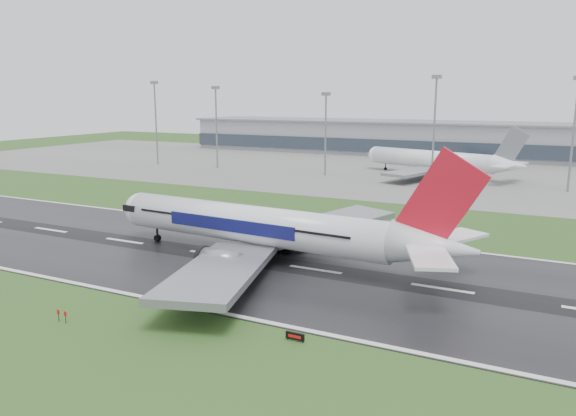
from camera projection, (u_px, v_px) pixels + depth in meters
The scene contains 12 objects.
ground at pixel (211, 254), 96.57m from camera, with size 520.00×520.00×0.00m, color #274A1B.
runway at pixel (211, 254), 96.56m from camera, with size 400.00×45.00×0.10m, color black.
apron at pixel (399, 170), 206.35m from camera, with size 400.00×130.00×0.08m, color slate.
terminal at pixel (433, 139), 257.56m from camera, with size 240.00×36.00×15.00m, color gray.
main_airliner at pixel (274, 204), 90.51m from camera, with size 66.21×63.06×19.55m, color white, non-canonical shape.
parked_airliner at pixel (438, 150), 190.14m from camera, with size 60.35×56.19×17.69m, color white, non-canonical shape.
runway_sign at pixel (295, 337), 62.31m from camera, with size 2.30×0.26×1.04m, color black, non-canonical shape.
floodmast_0 at pixel (156, 125), 222.00m from camera, with size 0.64×0.64×32.14m, color gray.
floodmast_1 at pixel (217, 129), 209.56m from camera, with size 0.64×0.64×29.95m, color gray.
floodmast_2 at pixel (325, 136), 190.23m from camera, with size 0.64×0.64×27.55m, color gray.
floodmast_3 at pixel (434, 132), 173.60m from camera, with size 0.64×0.64×32.71m, color gray.
floodmast_4 at pixel (573, 137), 156.60m from camera, with size 0.64×0.64×31.82m, color gray.
Camera 1 is at (53.32, -77.35, 27.37)m, focal length 34.18 mm.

